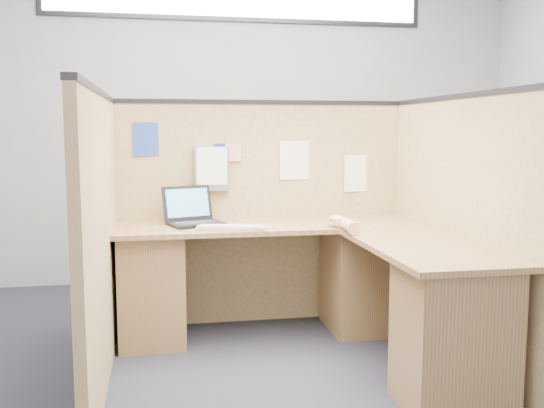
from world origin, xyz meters
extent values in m
plane|color=black|center=(0.00, 0.00, 0.00)|extent=(5.00, 5.00, 0.00)
plane|color=#95979A|center=(0.00, 2.25, 1.40)|extent=(5.00, 0.00, 5.00)
cube|color=olive|center=(0.00, 1.00, 0.75)|extent=(2.05, 0.05, 1.50)
cube|color=#232328|center=(0.00, 1.00, 1.51)|extent=(2.05, 0.06, 0.03)
cube|color=olive|center=(-1.00, 0.10, 0.75)|extent=(0.05, 1.80, 1.50)
cube|color=#232328|center=(-1.00, 0.10, 1.51)|extent=(0.06, 1.80, 0.03)
cube|color=olive|center=(1.00, 0.10, 0.75)|extent=(0.05, 1.80, 1.50)
cube|color=#232328|center=(1.00, 0.10, 1.51)|extent=(0.06, 1.80, 0.03)
cube|color=brown|center=(0.00, 0.68, 0.71)|extent=(1.95, 0.60, 0.03)
cube|color=brown|center=(0.68, -0.20, 0.71)|extent=(0.60, 1.15, 0.03)
cube|color=brown|center=(-0.75, 0.68, 0.35)|extent=(0.40, 0.50, 0.70)
cube|color=brown|center=(0.60, 0.68, 0.35)|extent=(0.40, 0.50, 0.70)
cube|color=brown|center=(0.68, -0.52, 0.35)|extent=(0.50, 0.40, 0.70)
cube|color=black|center=(-0.47, 0.69, 0.74)|extent=(0.39, 0.33, 0.02)
cube|color=black|center=(-0.47, 0.85, 0.86)|extent=(0.33, 0.17, 0.22)
cube|color=teal|center=(-0.47, 0.84, 0.86)|extent=(0.29, 0.14, 0.18)
cube|color=tan|center=(-0.28, 0.48, 0.74)|extent=(0.43, 0.21, 0.02)
cube|color=silver|center=(-0.28, 0.48, 0.75)|extent=(0.39, 0.17, 0.01)
ellipsoid|color=silver|center=(0.39, 0.48, 0.75)|extent=(0.12, 0.08, 0.05)
ellipsoid|color=tan|center=(0.39, 0.47, 0.78)|extent=(0.09, 0.11, 0.05)
cylinder|color=tan|center=(0.39, 0.42, 0.76)|extent=(0.06, 0.05, 0.06)
cylinder|color=tan|center=(0.40, 0.27, 0.76)|extent=(0.10, 0.27, 0.08)
cube|color=#233DA0|center=(-0.77, 0.97, 1.27)|extent=(0.16, 0.01, 0.22)
cylinder|color=olive|center=(-0.33, 0.96, 1.08)|extent=(0.01, 0.01, 0.32)
cube|color=red|center=(-0.24, 0.96, 1.18)|extent=(0.18, 0.00, 0.12)
cube|color=navy|center=(-0.29, 0.95, 1.21)|extent=(0.07, 0.00, 0.05)
cube|color=slate|center=(-0.35, 0.94, 1.07)|extent=(0.23, 0.05, 0.29)
cube|color=white|center=(-0.35, 0.92, 1.09)|extent=(0.20, 0.01, 0.25)
cube|color=white|center=(0.23, 0.97, 1.12)|extent=(0.21, 0.01, 0.27)
cube|color=white|center=(0.68, 0.97, 1.02)|extent=(0.20, 0.03, 0.26)
camera|label=1|loc=(-0.69, -3.10, 1.32)|focal=40.00mm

